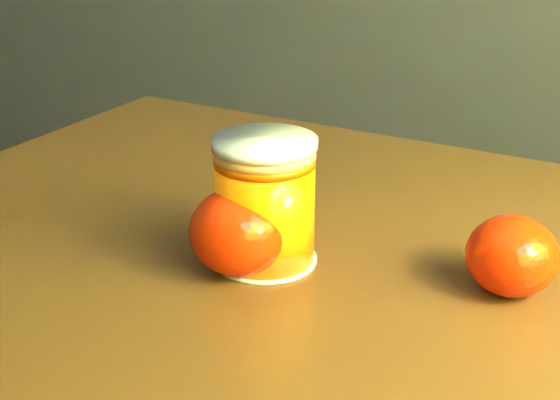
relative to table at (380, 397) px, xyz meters
The scene contains 5 objects.
kitchen_counter 1.54m from the table, 128.98° to the left, with size 3.15×0.60×0.90m, color #46474B.
table is the anchor object (origin of this frame).
juice_glass 0.16m from the table, behind, with size 0.07×0.07×0.09m.
orange_front 0.16m from the table, 165.25° to the right, with size 0.07×0.07×0.06m, color red.
orange_back 0.14m from the table, 33.11° to the left, with size 0.06×0.06×0.05m, color red.
Camera 1 is at (1.15, -0.17, 0.95)m, focal length 50.00 mm.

